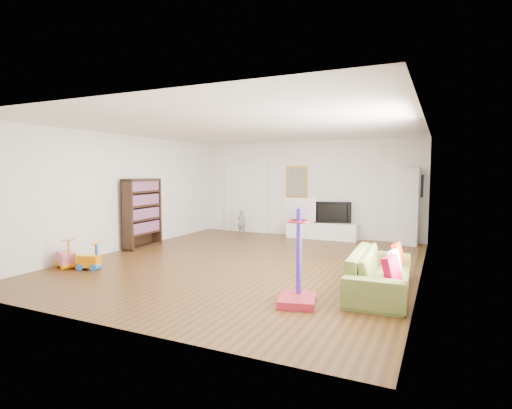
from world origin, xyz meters
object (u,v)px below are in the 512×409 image
at_px(bookshelf, 142,213).
at_px(sofa, 380,272).
at_px(media_console, 322,230).
at_px(basketball_hoop, 298,252).

xyz_separation_m(bookshelf, sofa, (5.76, -1.30, -0.52)).
height_order(media_console, sofa, sofa).
distance_m(media_console, sofa, 4.90).
xyz_separation_m(sofa, basketball_hoop, (-0.96, -1.08, 0.42)).
distance_m(sofa, basketball_hoop, 1.50).
bearing_deg(basketball_hoop, media_console, 88.70).
relative_size(bookshelf, sofa, 0.78).
distance_m(bookshelf, sofa, 5.93).
bearing_deg(basketball_hoop, bookshelf, 140.00).
bearing_deg(sofa, bookshelf, 74.58).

